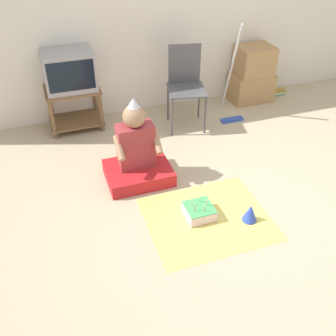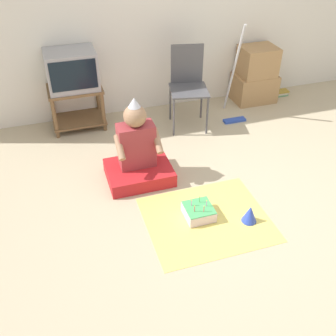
# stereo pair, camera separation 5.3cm
# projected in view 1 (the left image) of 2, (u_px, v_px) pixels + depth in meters

# --- Properties ---
(ground_plane) EXTENTS (16.00, 16.00, 0.00)m
(ground_plane) POSITION_uv_depth(u_px,v_px,m) (240.00, 205.00, 3.61)
(ground_plane) COLOR tan
(wall_back) EXTENTS (6.40, 0.06, 2.55)m
(wall_back) POSITION_uv_depth(u_px,v_px,m) (165.00, 4.00, 4.54)
(wall_back) COLOR silver
(wall_back) RESTS_ON ground_plane
(tv_stand) EXTENTS (0.61, 0.44, 0.50)m
(tv_stand) POSITION_uv_depth(u_px,v_px,m) (74.00, 105.00, 4.60)
(tv_stand) COLOR brown
(tv_stand) RESTS_ON ground_plane
(tv) EXTENTS (0.56, 0.43, 0.43)m
(tv) POSITION_uv_depth(u_px,v_px,m) (69.00, 70.00, 4.36)
(tv) COLOR #99999E
(tv) RESTS_ON tv_stand
(folding_chair) EXTENTS (0.50, 0.51, 0.94)m
(folding_chair) POSITION_uv_depth(u_px,v_px,m) (186.00, 81.00, 4.55)
(folding_chair) COLOR #4C4C51
(folding_chair) RESTS_ON ground_plane
(cardboard_box_stack) EXTENTS (0.54, 0.39, 0.73)m
(cardboard_box_stack) POSITION_uv_depth(u_px,v_px,m) (252.00, 75.00, 5.18)
(cardboard_box_stack) COLOR #A87F51
(cardboard_box_stack) RESTS_ON ground_plane
(dust_mop) EXTENTS (0.28, 0.38, 1.18)m
(dust_mop) POSITION_uv_depth(u_px,v_px,m) (231.00, 93.00, 4.77)
(dust_mop) COLOR #2D4CB2
(dust_mop) RESTS_ON ground_plane
(book_pile) EXTENTS (0.20, 0.12, 0.07)m
(book_pile) POSITION_uv_depth(u_px,v_px,m) (277.00, 92.00, 5.50)
(book_pile) COLOR #60936B
(book_pile) RESTS_ON ground_plane
(person_seated) EXTENTS (0.63, 0.50, 0.86)m
(person_seated) POSITION_uv_depth(u_px,v_px,m) (137.00, 156.00, 3.81)
(person_seated) COLOR red
(person_seated) RESTS_ON ground_plane
(party_cloth) EXTENTS (1.07, 0.91, 0.01)m
(party_cloth) POSITION_uv_depth(u_px,v_px,m) (207.00, 219.00, 3.47)
(party_cloth) COLOR #EAD666
(party_cloth) RESTS_ON ground_plane
(birthday_cake) EXTENTS (0.25, 0.25, 0.17)m
(birthday_cake) POSITION_uv_depth(u_px,v_px,m) (199.00, 211.00, 3.47)
(birthday_cake) COLOR silver
(birthday_cake) RESTS_ON party_cloth
(party_hat_blue) EXTENTS (0.13, 0.13, 0.16)m
(party_hat_blue) POSITION_uv_depth(u_px,v_px,m) (250.00, 213.00, 3.41)
(party_hat_blue) COLOR blue
(party_hat_blue) RESTS_ON party_cloth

